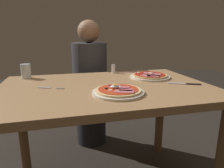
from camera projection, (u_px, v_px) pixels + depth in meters
The scene contains 8 objects.
dining_table at pixel (106, 103), 1.24m from camera, with size 1.26×0.84×0.76m.
pizza_foreground at pixel (118, 91), 1.05m from camera, with size 0.27×0.27×0.05m.
pizza_across_left at pixel (150, 76), 1.42m from camera, with size 0.28×0.28×0.03m.
water_glass_near at pixel (26, 72), 1.40m from camera, with size 0.07×0.07×0.10m.
fork at pixel (49, 88), 1.15m from camera, with size 0.15×0.08×0.00m.
knife at pixel (187, 84), 1.24m from camera, with size 0.18×0.10×0.01m.
salt_shaker at pixel (113, 69), 1.58m from camera, with size 0.03×0.03×0.07m.
diner_person at pixel (90, 87), 1.91m from camera, with size 0.32×0.32×1.18m.
Camera 1 is at (-0.25, -1.15, 1.07)m, focal length 32.16 mm.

